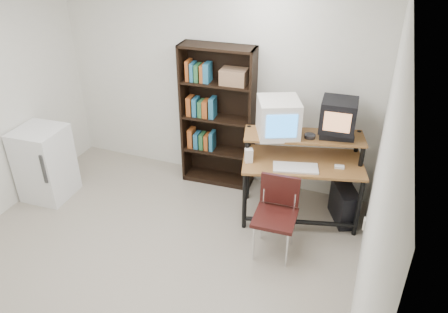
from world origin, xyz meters
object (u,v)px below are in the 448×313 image
(crt_monitor, at_px, (278,118))
(pc_tower, at_px, (344,204))
(computer_desk, at_px, (302,163))
(mini_fridge, at_px, (45,163))
(bookshelf, at_px, (218,115))
(crt_tv, at_px, (338,115))
(school_chair, at_px, (277,209))

(crt_monitor, relative_size, pc_tower, 1.25)
(computer_desk, distance_m, mini_fridge, 3.05)
(computer_desk, xyz_separation_m, crt_monitor, (-0.31, 0.04, 0.48))
(computer_desk, relative_size, pc_tower, 3.14)
(pc_tower, height_order, bookshelf, bookshelf)
(computer_desk, relative_size, crt_tv, 3.68)
(pc_tower, distance_m, school_chair, 1.01)
(crt_monitor, bearing_deg, crt_tv, -7.33)
(crt_monitor, xyz_separation_m, school_chair, (0.21, -0.70, -0.66))
(crt_tv, distance_m, mini_fridge, 3.47)
(crt_monitor, bearing_deg, school_chair, -97.13)
(school_chair, xyz_separation_m, mini_fridge, (-2.86, -0.02, -0.06))
(crt_monitor, distance_m, bookshelf, 0.94)
(crt_monitor, bearing_deg, pc_tower, -20.05)
(school_chair, relative_size, bookshelf, 0.47)
(computer_desk, distance_m, pc_tower, 0.70)
(computer_desk, relative_size, mini_fridge, 1.57)
(computer_desk, height_order, bookshelf, bookshelf)
(crt_tv, xyz_separation_m, school_chair, (-0.40, -0.88, -0.71))
(bookshelf, relative_size, mini_fridge, 1.98)
(bookshelf, bearing_deg, mini_fridge, -152.67)
(crt_tv, distance_m, school_chair, 1.20)
(computer_desk, height_order, pc_tower, computer_desk)
(crt_tv, bearing_deg, mini_fridge, -168.05)
(pc_tower, bearing_deg, computer_desk, 164.67)
(crt_tv, relative_size, mini_fridge, 0.43)
(crt_monitor, relative_size, mini_fridge, 0.62)
(crt_tv, xyz_separation_m, bookshelf, (-1.43, 0.18, -0.31))
(crt_monitor, relative_size, school_chair, 0.68)
(crt_tv, bearing_deg, bookshelf, 169.43)
(pc_tower, distance_m, mini_fridge, 3.56)
(computer_desk, bearing_deg, bookshelf, 146.53)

